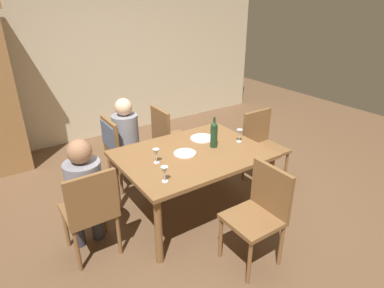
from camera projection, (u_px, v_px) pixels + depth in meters
ground_plane at (192, 210)px, 3.74m from camera, size 10.00×10.00×0.00m
rear_room_partition at (96, 56)px, 5.26m from camera, size 6.40×0.12×2.70m
dining_table at (192, 159)px, 3.47m from camera, size 1.52×1.12×0.73m
chair_far_left at (117, 144)px, 3.97m from camera, size 0.46×0.44×0.92m
chair_left_end at (91, 208)px, 2.88m from camera, size 0.44×0.44×0.92m
chair_right_end at (262, 142)px, 4.17m from camera, size 0.44×0.44×0.92m
chair_far_right at (168, 135)px, 4.36m from camera, size 0.44×0.44×0.92m
chair_near at (260, 209)px, 2.86m from camera, size 0.44×0.44×0.92m
person_woman_host at (128, 136)px, 4.02m from camera, size 0.36×0.31×1.15m
person_man_bearded at (85, 189)px, 2.90m from camera, size 0.32×0.37×1.16m
wine_bottle_tall_green at (214, 134)px, 3.51m from camera, size 0.08×0.08×0.34m
wine_glass_near_left at (156, 153)px, 3.19m from camera, size 0.07×0.07×0.15m
wine_glass_centre at (165, 171)px, 2.86m from camera, size 0.07×0.07×0.15m
wine_glass_near_right at (239, 133)px, 3.65m from camera, size 0.07×0.07×0.15m
dinner_plate_host at (185, 153)px, 3.41m from camera, size 0.23×0.23×0.01m
dinner_plate_guest_left at (202, 138)px, 3.77m from camera, size 0.27×0.27×0.01m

